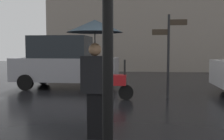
{
  "coord_description": "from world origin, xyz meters",
  "views": [
    {
      "loc": [
        -0.06,
        -2.72,
        1.54
      ],
      "look_at": [
        -0.86,
        3.8,
        1.02
      ],
      "focal_mm": 42.05,
      "sensor_mm": 36.0,
      "label": 1
    }
  ],
  "objects_px": {
    "pedestrian_with_umbrella": "(95,48)",
    "street_signpost": "(169,47)",
    "parked_car_right": "(65,62)",
    "parked_scooter": "(110,82)"
  },
  "relations": [
    {
      "from": "parked_scooter",
      "to": "parked_car_right",
      "type": "height_order",
      "value": "parked_car_right"
    },
    {
      "from": "pedestrian_with_umbrella",
      "to": "street_signpost",
      "type": "xyz_separation_m",
      "value": [
        1.59,
        4.05,
        0.05
      ]
    },
    {
      "from": "parked_car_right",
      "to": "street_signpost",
      "type": "height_order",
      "value": "street_signpost"
    },
    {
      "from": "parked_car_right",
      "to": "parked_scooter",
      "type": "bearing_deg",
      "value": -53.85
    },
    {
      "from": "parked_car_right",
      "to": "street_signpost",
      "type": "relative_size",
      "value": 1.55
    },
    {
      "from": "pedestrian_with_umbrella",
      "to": "parked_scooter",
      "type": "height_order",
      "value": "pedestrian_with_umbrella"
    },
    {
      "from": "pedestrian_with_umbrella",
      "to": "parked_car_right",
      "type": "distance_m",
      "value": 6.31
    },
    {
      "from": "parked_scooter",
      "to": "street_signpost",
      "type": "height_order",
      "value": "street_signpost"
    },
    {
      "from": "parked_scooter",
      "to": "parked_car_right",
      "type": "distance_m",
      "value": 3.2
    },
    {
      "from": "pedestrian_with_umbrella",
      "to": "parked_scooter",
      "type": "distance_m",
      "value": 3.66
    }
  ]
}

